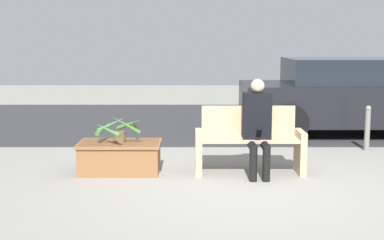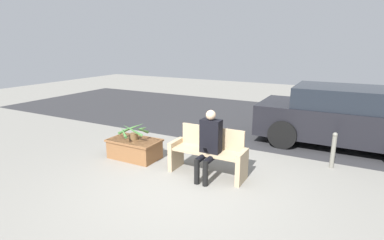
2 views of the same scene
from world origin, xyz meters
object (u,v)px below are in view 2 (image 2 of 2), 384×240
object	(u,v)px
bench	(208,153)
parked_car	(341,117)
person_seated	(209,142)
bollard_post	(333,149)
potted_plant	(134,131)
planter_box	(135,148)

from	to	relation	value
bench	parked_car	bearing A→B (deg)	54.95
parked_car	bench	bearing A→B (deg)	-125.05
person_seated	bollard_post	world-z (taller)	person_seated
person_seated	potted_plant	distance (m)	1.91
potted_plant	parked_car	distance (m)	5.04
bollard_post	parked_car	bearing A→B (deg)	88.50
potted_plant	parked_car	world-z (taller)	parked_car
bench	bollard_post	xyz separation A→B (m)	(2.12, 1.47, -0.04)
person_seated	planter_box	bearing A→B (deg)	175.46
person_seated	planter_box	size ratio (longest dim) A/B	1.15
planter_box	parked_car	xyz separation A→B (m)	(3.97, 3.11, 0.50)
person_seated	parked_car	distance (m)	3.86
parked_car	bollard_post	xyz separation A→B (m)	(-0.04, -1.62, -0.34)
planter_box	potted_plant	world-z (taller)	potted_plant
person_seated	potted_plant	world-z (taller)	person_seated
planter_box	bollard_post	distance (m)	4.20
planter_box	bollard_post	bearing A→B (deg)	20.71
parked_car	bollard_post	size ratio (longest dim) A/B	5.24
parked_car	person_seated	bearing A→B (deg)	-122.53
bench	bollard_post	bearing A→B (deg)	34.62
bench	potted_plant	size ratio (longest dim) A/B	2.15
person_seated	planter_box	distance (m)	1.96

